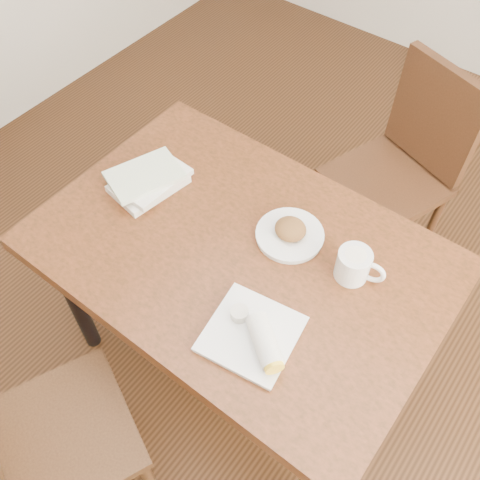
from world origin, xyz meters
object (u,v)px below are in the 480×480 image
Objects in this scene: table at (240,264)px; chair_far at (404,161)px; plate_burrito at (255,336)px; coffee_mug at (355,265)px; chair_near at (25,443)px; plate_scone at (290,233)px; book_stack at (149,180)px.

chair_far reaches higher than table.
plate_burrito is at bearing -44.84° from table.
coffee_mug is (0.33, 0.13, 0.13)m from table.
chair_near reaches higher than coffee_mug.
plate_scone is at bearing 74.63° from chair_near.
book_stack is (-0.51, -0.11, 0.01)m from plate_scone.
chair_near is 1.72m from chair_far.
book_stack is (-0.64, 0.25, 0.01)m from plate_burrito.
table is 0.38m from coffee_mug.
table is at bearing 78.61° from chair_near.
chair_far reaches higher than book_stack.
table is 0.33m from plate_burrito.
plate_burrito is 0.68m from book_stack.
book_stack reaches higher than table.
chair_far is 4.35× the size of plate_scone.
chair_near is at bearing -72.97° from book_stack.
book_stack is at bearing -124.06° from chair_far.
table is 0.91m from chair_far.
chair_near is at bearing -101.39° from table.
plate_scone is 0.23m from coffee_mug.
coffee_mug reaches higher than plate_burrito.
chair_near is 4.35× the size of plate_scone.
plate_burrito is at bearing -70.21° from plate_scone.
chair_near is 0.89m from book_stack.
chair_far is (0.33, 1.68, 0.00)m from chair_near.
book_stack is at bearing 158.61° from plate_burrito.
plate_scone reaches higher than table.
plate_scone is at bearing -95.83° from chair_far.
plate_scone is at bearing 54.87° from table.
chair_far is 0.79m from plate_scone.
coffee_mug reaches higher than table.
coffee_mug reaches higher than book_stack.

